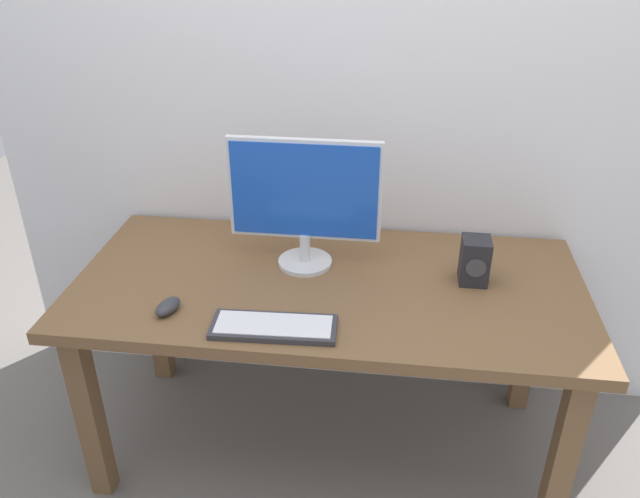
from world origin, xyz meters
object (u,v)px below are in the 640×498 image
monitor (305,198)px  keyboard_primary (274,327)px  desk (328,304)px  mouse (168,306)px  speaker_right (475,261)px

monitor → keyboard_primary: monitor is taller
desk → mouse: (-0.47, -0.24, 0.11)m
keyboard_primary → mouse: (-0.34, 0.05, 0.01)m
monitor → mouse: size_ratio=4.94×
keyboard_primary → speaker_right: bearing=30.2°
desk → keyboard_primary: (-0.13, -0.29, 0.10)m
mouse → desk: bearing=43.9°
desk → mouse: 0.54m
desk → speaker_right: bearing=7.4°
desk → keyboard_primary: size_ratio=4.50×
monitor → keyboard_primary: size_ratio=1.35×
monitor → desk: bearing=-50.0°
keyboard_primary → desk: bearing=66.1°
speaker_right → desk: bearing=-172.6°
keyboard_primary → speaker_right: 0.70m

